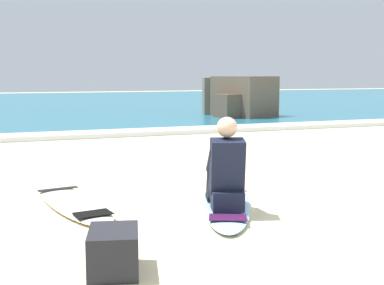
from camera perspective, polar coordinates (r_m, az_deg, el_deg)
The scene contains 8 objects.
ground_plane at distance 5.27m, azimuth 7.84°, elevation -8.40°, with size 80.00×80.00×0.00m, color beige.
sea at distance 25.84m, azimuth -15.58°, elevation 4.19°, with size 80.00×28.00×0.10m, color teal.
breaking_foam at distance 12.31m, azimuth -9.36°, elevation 0.98°, with size 80.00×0.90×0.11m, color white.
surfboard_main at distance 5.77m, azimuth 3.84°, elevation -6.56°, with size 1.46×2.44×0.08m.
surfer_seated at distance 5.31m, azimuth 3.80°, elevation -3.40°, with size 0.52×0.77×0.95m.
surfboard_spare_near at distance 5.87m, azimuth -13.14°, elevation -6.52°, with size 0.84×2.18×0.08m.
rock_outcrop_distant at distance 17.15m, azimuth 5.16°, elevation 4.76°, with size 2.45×2.97×1.39m.
beach_bag at distance 3.87m, azimuth -8.72°, elevation -11.86°, with size 0.36×0.48×0.32m, color #232328.
Camera 1 is at (-2.47, -4.43, 1.44)m, focal length 47.90 mm.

